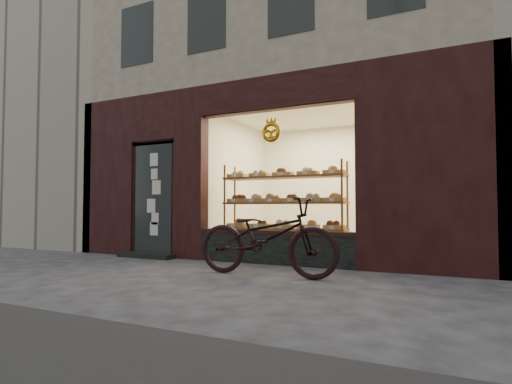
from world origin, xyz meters
The scene contains 5 objects.
ground centered at (0.00, 0.00, 0.00)m, with size 90.00×90.00×0.00m, color #373737.
bakery_building centered at (0.04, 5.29, 5.58)m, with size 7.20×7.28×9.00m.
neighbor_left centered at (-9.60, 5.50, 4.50)m, with size 12.00×7.00×9.00m, color #BDB99C.
display_shelf centered at (0.45, 2.55, 0.88)m, with size 2.20×0.45×1.70m.
bicycle centered at (0.80, 1.01, 0.53)m, with size 0.70×2.01×1.05m, color black.
Camera 1 is at (3.00, -3.92, 0.91)m, focal length 28.00 mm.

